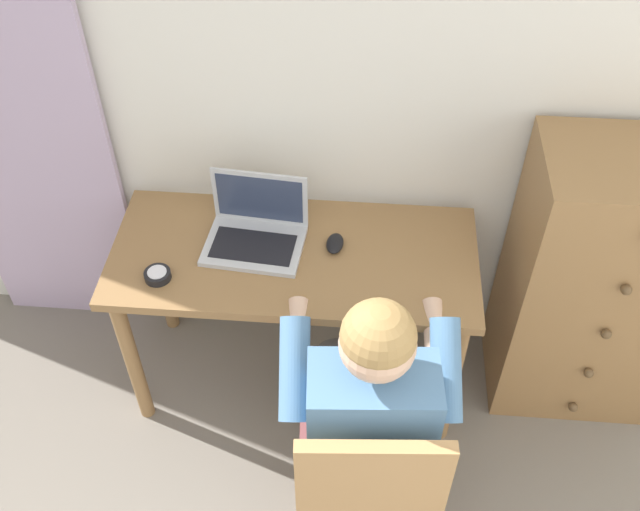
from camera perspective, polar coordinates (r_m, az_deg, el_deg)
The scene contains 9 objects.
wall_back at distance 2.49m, azimuth 7.01°, elevation 14.11°, with size 4.80×0.05×2.50m, color silver.
curtain_panel at distance 2.79m, azimuth -23.16°, elevation 11.33°, with size 0.64×0.03×2.25m, color #B29EBC.
desk at distance 2.63m, azimuth -2.00°, elevation -1.49°, with size 1.28×0.57×0.73m.
dresser at distance 2.84m, azimuth 20.60°, elevation -2.12°, with size 0.60×0.46×1.14m.
chair at distance 2.31m, azimuth 3.72°, elevation -17.02°, with size 0.45×0.43×0.88m.
person_seated at distance 2.24m, azimuth 3.80°, elevation -10.73°, with size 0.55×0.60×1.20m.
laptop at distance 2.57m, azimuth -5.01°, elevation 2.06°, with size 0.36×0.28×0.24m.
computer_mouse at distance 2.56m, azimuth 1.17°, elevation 0.95°, with size 0.06×0.10×0.03m, color black.
desk_clock at distance 2.52m, azimuth -12.55°, elevation -1.49°, with size 0.09×0.09×0.03m.
Camera 1 is at (-0.12, 0.07, 2.55)m, focal length 41.03 mm.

